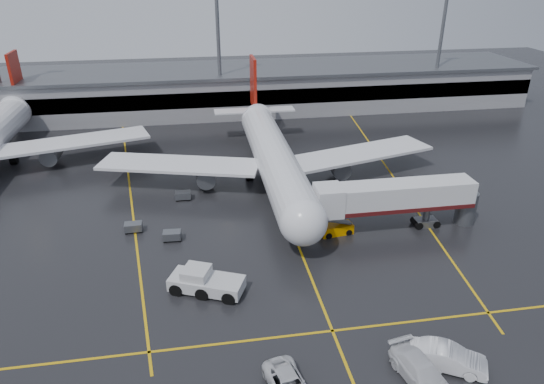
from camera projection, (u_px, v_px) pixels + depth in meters
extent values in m
plane|color=black|center=(285.00, 213.00, 61.73)|extent=(220.00, 220.00, 0.00)
cube|color=gold|center=(285.00, 213.00, 61.72)|extent=(0.25, 90.00, 0.02)
cube|color=gold|center=(332.00, 331.00, 42.17)|extent=(60.00, 0.25, 0.02)
cube|color=gold|center=(130.00, 190.00, 67.68)|extent=(9.99, 69.35, 0.02)
cube|color=gold|center=(390.00, 172.00, 73.25)|extent=(7.57, 69.64, 0.02)
cube|color=gray|center=(243.00, 90.00, 102.67)|extent=(120.00, 18.00, 8.00)
cube|color=black|center=(248.00, 98.00, 94.63)|extent=(120.00, 0.40, 3.00)
cube|color=#595B60|center=(242.00, 69.00, 100.80)|extent=(122.00, 19.00, 0.60)
cylinder|color=#595B60|center=(219.00, 54.00, 92.91)|extent=(0.70, 0.70, 25.00)
cylinder|color=#595B60|center=(440.00, 48.00, 99.51)|extent=(0.70, 0.70, 25.00)
cylinder|color=silver|center=(275.00, 159.00, 67.02)|extent=(5.20, 36.00, 5.20)
sphere|color=silver|center=(303.00, 222.00, 51.02)|extent=(5.20, 5.20, 5.20)
cone|color=silver|center=(254.00, 111.00, 85.43)|extent=(4.94, 8.00, 4.94)
cube|color=#98150A|center=(253.00, 82.00, 84.19)|extent=(0.50, 5.50, 8.50)
cube|color=silver|center=(254.00, 110.00, 85.34)|extent=(14.00, 3.00, 0.25)
cube|color=silver|center=(179.00, 164.00, 67.24)|extent=(22.80, 11.83, 0.40)
cube|color=silver|center=(360.00, 153.00, 71.05)|extent=(22.80, 11.83, 0.40)
cylinder|color=#595B60|center=(206.00, 175.00, 67.47)|extent=(2.60, 4.50, 2.60)
cylinder|color=#595B60|center=(338.00, 166.00, 70.26)|extent=(2.60, 4.50, 2.60)
cylinder|color=#595B60|center=(297.00, 234.00, 55.07)|extent=(0.56, 0.56, 2.00)
cylinder|color=#595B60|center=(249.00, 173.00, 70.60)|extent=(0.56, 0.56, 2.00)
cylinder|color=#595B60|center=(293.00, 170.00, 71.54)|extent=(0.56, 0.56, 2.00)
cylinder|color=black|center=(297.00, 238.00, 55.31)|extent=(0.40, 1.10, 1.10)
cylinder|color=black|center=(249.00, 176.00, 70.80)|extent=(1.00, 1.40, 1.40)
cylinder|color=black|center=(292.00, 173.00, 71.74)|extent=(1.00, 1.40, 1.40)
cone|color=silver|center=(20.00, 104.00, 89.94)|extent=(4.94, 8.00, 4.94)
cube|color=#98150A|center=(16.00, 76.00, 88.70)|extent=(0.50, 5.50, 8.50)
cube|color=silver|center=(20.00, 103.00, 89.85)|extent=(14.00, 3.00, 0.25)
cube|color=silver|center=(75.00, 142.00, 75.56)|extent=(22.80, 11.83, 0.40)
cylinder|color=#595B60|center=(52.00, 154.00, 74.76)|extent=(2.60, 4.50, 2.60)
cylinder|color=#595B60|center=(13.00, 157.00, 76.05)|extent=(0.56, 0.56, 2.00)
cylinder|color=black|center=(14.00, 160.00, 76.24)|extent=(1.00, 1.40, 1.40)
cube|color=silver|center=(397.00, 195.00, 56.25)|extent=(18.00, 3.20, 3.00)
cube|color=#480F10|center=(396.00, 205.00, 56.81)|extent=(18.00, 3.30, 0.50)
cube|color=silver|center=(328.00, 200.00, 55.04)|extent=(3.00, 3.40, 3.30)
cylinder|color=#595B60|center=(426.00, 215.00, 58.09)|extent=(0.80, 0.80, 3.00)
cube|color=#595B60|center=(425.00, 222.00, 58.55)|extent=(2.60, 1.60, 0.90)
cylinder|color=#595B60|center=(466.00, 208.00, 58.61)|extent=(2.40, 2.40, 4.00)
cylinder|color=black|center=(417.00, 223.00, 58.38)|extent=(0.90, 1.80, 0.90)
cylinder|color=black|center=(434.00, 222.00, 58.71)|extent=(0.90, 1.80, 0.90)
cube|color=#BDBDBF|center=(207.00, 283.00, 46.84)|extent=(7.63, 5.42, 1.22)
cube|color=#BDBDBF|center=(196.00, 273.00, 46.62)|extent=(3.20, 3.20, 1.01)
cube|color=black|center=(196.00, 273.00, 46.62)|extent=(2.88, 2.88, 0.91)
cylinder|color=black|center=(182.00, 282.00, 47.56)|extent=(2.41, 3.31, 1.32)
cylinder|color=black|center=(207.00, 286.00, 46.99)|extent=(2.41, 3.31, 1.32)
cylinder|color=black|center=(233.00, 290.00, 46.41)|extent=(2.41, 3.31, 1.32)
cube|color=#D58000|center=(336.00, 229.00, 56.81)|extent=(4.00, 2.12, 1.17)
cube|color=#595B60|center=(337.00, 221.00, 56.33)|extent=(3.78, 1.47, 1.33)
cylinder|color=black|center=(326.00, 233.00, 56.58)|extent=(0.99, 1.89, 0.74)
cylinder|color=black|center=(346.00, 229.00, 57.27)|extent=(0.99, 1.89, 0.74)
imported|color=silver|center=(422.00, 373.00, 36.71)|extent=(3.72, 6.67, 1.83)
imported|color=silver|center=(448.00, 358.00, 38.03)|extent=(6.22, 4.69, 1.96)
cube|color=#595B60|center=(172.00, 235.00, 55.46)|extent=(2.07, 1.41, 0.90)
cylinder|color=black|center=(165.00, 241.00, 55.14)|extent=(0.40, 0.20, 0.40)
cylinder|color=black|center=(179.00, 241.00, 55.29)|extent=(0.40, 0.20, 0.40)
cylinder|color=black|center=(166.00, 237.00, 56.03)|extent=(0.40, 0.20, 0.40)
cylinder|color=black|center=(180.00, 236.00, 56.19)|extent=(0.40, 0.20, 0.40)
cube|color=#595B60|center=(133.00, 227.00, 57.19)|extent=(2.03, 1.34, 0.90)
cylinder|color=black|center=(127.00, 233.00, 56.82)|extent=(0.40, 0.20, 0.40)
cylinder|color=black|center=(141.00, 232.00, 57.09)|extent=(0.40, 0.20, 0.40)
cylinder|color=black|center=(127.00, 229.00, 57.71)|extent=(0.40, 0.20, 0.40)
cylinder|color=black|center=(141.00, 227.00, 57.97)|extent=(0.40, 0.20, 0.40)
cube|color=#595B60|center=(183.00, 195.00, 64.81)|extent=(2.01, 1.31, 0.90)
cylinder|color=black|center=(177.00, 200.00, 64.46)|extent=(0.40, 0.20, 0.40)
cylinder|color=black|center=(189.00, 199.00, 64.69)|extent=(0.40, 0.20, 0.40)
cylinder|color=black|center=(177.00, 197.00, 65.35)|extent=(0.40, 0.20, 0.40)
cylinder|color=black|center=(189.00, 196.00, 65.58)|extent=(0.40, 0.20, 0.40)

